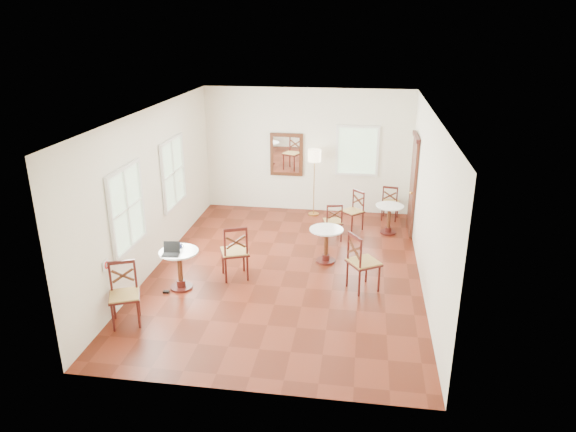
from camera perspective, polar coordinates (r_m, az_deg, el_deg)
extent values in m
plane|color=#611F10|center=(10.04, -0.25, -5.95)|extent=(7.00, 7.00, 0.00)
cube|color=white|center=(12.81, 2.09, 7.06)|extent=(5.00, 0.02, 3.00)
cube|color=white|center=(6.30, -5.06, -7.71)|extent=(5.00, 0.02, 3.00)
cube|color=white|center=(10.13, -14.40, 2.78)|extent=(0.02, 7.00, 3.00)
cube|color=white|center=(9.45, 14.91, 1.44)|extent=(0.02, 7.00, 3.00)
cube|color=white|center=(9.11, -0.28, 11.20)|extent=(5.00, 7.00, 0.02)
cube|color=#512617|center=(11.85, 13.38, 3.14)|extent=(0.06, 0.90, 2.10)
cube|color=#451511|center=(11.58, 13.73, 8.34)|extent=(0.08, 1.02, 0.08)
sphere|color=#BF8C3F|center=(11.56, 13.18, 2.45)|extent=(0.07, 0.07, 0.07)
cube|color=#502715|center=(12.86, -0.16, 6.66)|extent=(0.80, 0.05, 1.05)
cube|color=white|center=(12.83, -0.18, 6.63)|extent=(0.64, 0.02, 0.88)
cube|color=white|center=(8.55, -19.14, -5.04)|extent=(0.02, 0.16, 0.16)
torus|color=red|center=(8.54, -19.05, -5.05)|extent=(0.02, 0.12, 0.12)
cube|color=white|center=(9.07, -17.06, 0.77)|extent=(0.06, 1.22, 1.42)
cube|color=white|center=(11.00, -12.34, 4.60)|extent=(0.06, 1.22, 1.42)
cube|color=white|center=(12.70, 7.50, 7.01)|extent=(1.02, 0.06, 1.22)
cylinder|color=#451511|center=(9.61, -11.47, -7.55)|extent=(0.39, 0.39, 0.04)
cylinder|color=#451511|center=(9.57, -11.50, -7.14)|extent=(0.16, 0.16, 0.12)
cylinder|color=#502715|center=(9.45, -11.62, -5.56)|extent=(0.09, 0.09, 0.58)
cylinder|color=#451511|center=(9.33, -11.74, -4.06)|extent=(0.14, 0.14, 0.06)
cylinder|color=white|center=(9.31, -11.76, -3.81)|extent=(0.68, 0.68, 0.03)
cylinder|color=#451511|center=(10.43, 4.10, -4.84)|extent=(0.37, 0.37, 0.04)
cylinder|color=#451511|center=(10.40, 4.11, -4.47)|extent=(0.15, 0.15, 0.11)
cylinder|color=#502715|center=(10.28, 4.15, -3.05)|extent=(0.08, 0.08, 0.56)
cylinder|color=#451511|center=(10.18, 4.18, -1.69)|extent=(0.13, 0.13, 0.06)
cylinder|color=white|center=(10.16, 4.19, -1.47)|extent=(0.66, 0.66, 0.03)
cylinder|color=#451511|center=(11.97, 10.77, -1.74)|extent=(0.35, 0.35, 0.04)
cylinder|color=#451511|center=(11.94, 10.79, -1.42)|extent=(0.14, 0.14, 0.11)
cylinder|color=#502715|center=(11.85, 10.87, -0.23)|extent=(0.08, 0.08, 0.53)
cylinder|color=#451511|center=(11.77, 10.95, 0.89)|extent=(0.12, 0.12, 0.05)
cylinder|color=white|center=(11.75, 10.97, 1.07)|extent=(0.62, 0.62, 0.03)
cylinder|color=#451511|center=(9.96, -4.81, -4.68)|extent=(0.04, 0.04, 0.49)
cylinder|color=#451511|center=(9.61, -4.40, -5.65)|extent=(0.04, 0.04, 0.49)
cylinder|color=#451511|center=(9.91, -7.07, -4.90)|extent=(0.04, 0.04, 0.49)
cylinder|color=#451511|center=(9.56, -6.74, -5.89)|extent=(0.04, 0.04, 0.49)
cube|color=#451511|center=(9.65, -5.81, -3.92)|extent=(0.63, 0.63, 0.03)
cube|color=#A78043|center=(9.64, -5.81, -3.83)|extent=(0.60, 0.60, 0.04)
cylinder|color=#451511|center=(9.39, -4.49, -2.79)|extent=(0.04, 0.04, 0.55)
cylinder|color=#451511|center=(9.34, -6.88, -3.02)|extent=(0.04, 0.04, 0.55)
cube|color=#451511|center=(9.27, -5.73, -1.47)|extent=(0.40, 0.20, 0.05)
cube|color=#502715|center=(9.36, -5.68, -2.85)|extent=(0.34, 0.16, 0.24)
cube|color=#502715|center=(9.36, -5.68, -2.85)|extent=(0.34, 0.16, 0.24)
cylinder|color=#451511|center=(8.54, -18.44, -10.41)|extent=(0.04, 0.04, 0.47)
cylinder|color=#451511|center=(8.87, -18.33, -9.20)|extent=(0.04, 0.04, 0.47)
cylinder|color=#451511|center=(8.52, -15.89, -10.22)|extent=(0.04, 0.04, 0.47)
cylinder|color=#451511|center=(8.84, -15.89, -9.00)|extent=(0.04, 0.04, 0.47)
cube|color=#451511|center=(8.57, -17.31, -8.31)|extent=(0.60, 0.60, 0.03)
cube|color=#A78043|center=(8.57, -17.32, -8.22)|extent=(0.57, 0.57, 0.04)
cylinder|color=#451511|center=(8.64, -18.70, -6.34)|extent=(0.04, 0.04, 0.52)
cylinder|color=#451511|center=(8.62, -16.21, -6.13)|extent=(0.04, 0.04, 0.52)
cube|color=#451511|center=(8.53, -17.62, -4.80)|extent=(0.38, 0.19, 0.05)
cube|color=#502715|center=(8.62, -17.46, -6.18)|extent=(0.32, 0.16, 0.23)
cube|color=#502715|center=(8.62, -17.46, -6.18)|extent=(0.32, 0.16, 0.23)
cylinder|color=#451511|center=(11.59, 5.46, -1.25)|extent=(0.03, 0.03, 0.40)
cylinder|color=#451511|center=(11.30, 5.79, -1.84)|extent=(0.03, 0.03, 0.40)
cylinder|color=#451511|center=(11.53, 3.91, -1.32)|extent=(0.03, 0.03, 0.40)
cylinder|color=#451511|center=(11.24, 4.21, -1.92)|extent=(0.03, 0.03, 0.40)
cube|color=#451511|center=(11.34, 4.87, -0.63)|extent=(0.48, 0.48, 0.03)
cube|color=#A78043|center=(11.33, 4.87, -0.57)|extent=(0.45, 0.45, 0.04)
cylinder|color=#451511|center=(11.15, 5.87, 0.15)|extent=(0.03, 0.03, 0.44)
cylinder|color=#451511|center=(11.09, 4.26, 0.08)|extent=(0.03, 0.03, 0.44)
cube|color=#451511|center=(11.05, 5.10, 1.10)|extent=(0.33, 0.12, 0.04)
cube|color=#502715|center=(11.11, 5.07, 0.16)|extent=(0.28, 0.10, 0.19)
cube|color=#502715|center=(11.11, 5.07, 0.16)|extent=(0.28, 0.10, 0.19)
cylinder|color=#451511|center=(9.34, 9.83, -6.70)|extent=(0.04, 0.04, 0.50)
cylinder|color=#451511|center=(9.14, 7.73, -7.22)|extent=(0.04, 0.04, 0.50)
cylinder|color=#451511|center=(9.63, 8.49, -5.73)|extent=(0.04, 0.04, 0.50)
cylinder|color=#451511|center=(9.44, 6.43, -6.21)|extent=(0.04, 0.04, 0.50)
cube|color=#451511|center=(9.27, 8.20, -5.05)|extent=(0.68, 0.68, 0.03)
cube|color=#A78043|center=(9.26, 8.20, -4.95)|extent=(0.65, 0.65, 0.04)
cylinder|color=#451511|center=(8.90, 7.89, -4.20)|extent=(0.04, 0.04, 0.56)
cylinder|color=#451511|center=(9.21, 6.56, -3.27)|extent=(0.04, 0.04, 0.56)
cube|color=#451511|center=(8.96, 7.28, -2.23)|extent=(0.26, 0.38, 0.06)
cube|color=#502715|center=(9.05, 7.21, -3.66)|extent=(0.22, 0.32, 0.25)
cube|color=#502715|center=(9.05, 7.21, -3.66)|extent=(0.22, 0.32, 0.25)
cylinder|color=#451511|center=(12.89, 11.79, 0.69)|extent=(0.03, 0.03, 0.40)
cylinder|color=#451511|center=(12.58, 11.59, 0.22)|extent=(0.03, 0.03, 0.40)
cylinder|color=#451511|center=(12.93, 10.37, 0.85)|extent=(0.03, 0.03, 0.40)
cylinder|color=#451511|center=(12.62, 10.14, 0.38)|extent=(0.03, 0.03, 0.40)
cube|color=#451511|center=(12.69, 11.03, 1.41)|extent=(0.46, 0.46, 0.03)
cube|color=#A78043|center=(12.68, 11.04, 1.47)|extent=(0.44, 0.44, 0.04)
cylinder|color=#451511|center=(12.45, 11.72, 2.06)|extent=(0.03, 0.03, 0.45)
cylinder|color=#451511|center=(12.49, 10.26, 2.22)|extent=(0.03, 0.03, 0.45)
cube|color=#451511|center=(12.40, 11.05, 3.05)|extent=(0.34, 0.09, 0.04)
cube|color=#502715|center=(12.46, 10.99, 2.18)|extent=(0.29, 0.08, 0.20)
cube|color=#502715|center=(12.46, 10.99, 2.18)|extent=(0.29, 0.08, 0.20)
cylinder|color=#451511|center=(11.99, 5.82, -0.45)|extent=(0.03, 0.03, 0.42)
cylinder|color=#451511|center=(12.21, 6.99, -0.11)|extent=(0.03, 0.03, 0.42)
cylinder|color=#451511|center=(11.76, 6.93, -0.91)|extent=(0.03, 0.03, 0.42)
cylinder|color=#451511|center=(11.99, 8.09, -0.56)|extent=(0.03, 0.03, 0.42)
cube|color=#451511|center=(11.91, 7.00, 0.46)|extent=(0.58, 0.58, 0.03)
cube|color=#A78043|center=(11.91, 7.00, 0.53)|extent=(0.55, 0.55, 0.04)
cylinder|color=#451511|center=(12.06, 7.08, 1.86)|extent=(0.03, 0.03, 0.47)
cylinder|color=#451511|center=(11.84, 8.20, 1.45)|extent=(0.03, 0.03, 0.47)
cube|color=#451511|center=(11.88, 7.68, 2.64)|extent=(0.27, 0.27, 0.05)
cube|color=#502715|center=(11.94, 7.63, 1.70)|extent=(0.23, 0.23, 0.21)
cube|color=#502715|center=(11.94, 7.63, 1.70)|extent=(0.23, 0.23, 0.21)
cylinder|color=#BF8C3F|center=(12.89, 2.78, 0.22)|extent=(0.26, 0.26, 0.03)
cylinder|color=#BF8C3F|center=(12.66, 2.83, 3.31)|extent=(0.02, 0.02, 1.48)
cylinder|color=beige|center=(12.46, 2.89, 6.56)|extent=(0.31, 0.31, 0.28)
cube|color=black|center=(9.18, -12.59, -4.10)|extent=(0.30, 0.23, 0.02)
cube|color=black|center=(9.17, -12.59, -4.04)|extent=(0.24, 0.14, 0.00)
cube|color=black|center=(9.23, -12.48, -3.28)|extent=(0.29, 0.09, 0.19)
cube|color=silver|center=(9.23, -12.48, -3.28)|extent=(0.25, 0.07, 0.16)
ellipsoid|color=black|center=(9.38, -12.16, -3.44)|extent=(0.11, 0.08, 0.04)
cylinder|color=black|center=(9.40, -11.64, -3.18)|extent=(0.07, 0.07, 0.09)
torus|color=black|center=(9.38, -11.38, -3.20)|extent=(0.06, 0.01, 0.06)
cylinder|color=white|center=(9.32, -12.10, -3.41)|extent=(0.06, 0.06, 0.09)
cube|color=black|center=(9.50, -13.06, -8.02)|extent=(0.11, 0.06, 0.04)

